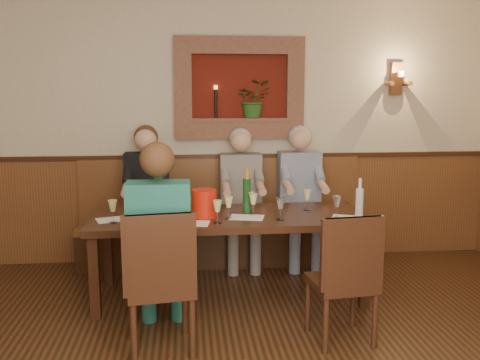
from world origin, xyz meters
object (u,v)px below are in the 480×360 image
object	(u,v)px
person_bench_mid	(241,210)
person_bench_right	(300,208)
wine_bottle_green_a	(247,195)
person_chair_front	(161,259)
bench	(222,233)
water_bottle	(359,203)
dining_table	(229,223)
person_bench_left	(147,210)
spittoon_bucket	(204,203)
chair_near_left	(161,310)
wine_bottle_green_b	(159,194)
chair_near_right	(342,304)

from	to	relation	value
person_bench_mid	person_bench_right	xyz separation A→B (m)	(0.63, -0.00, 0.01)
person_bench_mid	wine_bottle_green_a	distance (m)	0.83
person_bench_mid	person_chair_front	xyz separation A→B (m)	(-0.76, -1.61, 0.02)
bench	water_bottle	world-z (taller)	bench
dining_table	person_bench_right	size ratio (longest dim) A/B	1.64
dining_table	person_chair_front	size ratio (longest dim) A/B	1.62
dining_table	person_bench_left	world-z (taller)	person_bench_left
spittoon_bucket	chair_near_left	bearing A→B (deg)	-110.85
wine_bottle_green_b	water_bottle	distance (m)	1.74
chair_near_left	spittoon_bucket	xyz separation A→B (m)	(0.34, 0.90, 0.57)
chair_near_right	person_bench_left	xyz separation A→B (m)	(-1.52, 1.79, 0.33)
chair_near_right	person_bench_left	bearing A→B (deg)	123.88
chair_near_left	person_bench_left	size ratio (longest dim) A/B	0.70
person_bench_left	person_chair_front	xyz separation A→B (m)	(0.21, -1.61, 0.00)
wine_bottle_green_a	water_bottle	world-z (taller)	wine_bottle_green_a
person_bench_mid	spittoon_bucket	xyz separation A→B (m)	(-0.42, -0.90, 0.27)
wine_bottle_green_a	water_bottle	bearing A→B (deg)	-21.30
chair_near_left	wine_bottle_green_b	bearing A→B (deg)	85.10
dining_table	spittoon_bucket	world-z (taller)	spittoon_bucket
person_bench_right	spittoon_bucket	size ratio (longest dim) A/B	6.11
bench	chair_near_left	distance (m)	1.99
chair_near_left	bench	bearing A→B (deg)	65.83
dining_table	wine_bottle_green_b	bearing A→B (deg)	169.47
chair_near_right	person_chair_front	world-z (taller)	person_chair_front
person_bench_left	water_bottle	bearing A→B (deg)	-31.35
person_chair_front	water_bottle	world-z (taller)	person_chair_front
wine_bottle_green_b	person_chair_front	bearing A→B (deg)	-86.78
chair_near_left	person_bench_left	xyz separation A→B (m)	(-0.21, 1.81, 0.31)
dining_table	chair_near_left	world-z (taller)	chair_near_left
chair_near_right	person_chair_front	xyz separation A→B (m)	(-1.32, 0.18, 0.33)
wine_bottle_green_b	chair_near_left	bearing A→B (deg)	-87.20
person_bench_left	person_chair_front	size ratio (longest dim) A/B	1.00
person_bench_mid	wine_bottle_green_a	bearing A→B (deg)	-92.36
person_bench_right	spittoon_bucket	world-z (taller)	person_bench_right
dining_table	person_bench_mid	size ratio (longest dim) A/B	1.66
wine_bottle_green_b	dining_table	bearing A→B (deg)	-10.53
person_chair_front	spittoon_bucket	xyz separation A→B (m)	(0.35, 0.71, 0.25)
person_bench_right	water_bottle	world-z (taller)	person_bench_right
spittoon_bucket	wine_bottle_green_a	distance (m)	0.41
chair_near_right	person_bench_right	world-z (taller)	person_bench_right
dining_table	person_chair_front	xyz separation A→B (m)	(-0.57, -0.78, -0.06)
person_bench_mid	spittoon_bucket	bearing A→B (deg)	-114.73
chair_near_right	spittoon_bucket	bearing A→B (deg)	131.02
chair_near_left	wine_bottle_green_b	world-z (taller)	wine_bottle_green_b
chair_near_left	person_bench_mid	size ratio (longest dim) A/B	0.72
person_bench_mid	person_chair_front	world-z (taller)	person_chair_front
chair_near_left	chair_near_right	bearing A→B (deg)	-6.89
dining_table	spittoon_bucket	size ratio (longest dim) A/B	10.00
person_bench_right	wine_bottle_green_a	bearing A→B (deg)	-130.43
dining_table	bench	size ratio (longest dim) A/B	0.80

